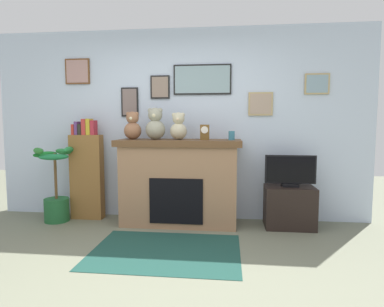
# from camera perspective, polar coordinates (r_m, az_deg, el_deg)

# --- Properties ---
(ground_plane) EXTENTS (12.00, 12.00, 0.00)m
(ground_plane) POSITION_cam_1_polar(r_m,az_deg,el_deg) (2.89, -8.88, -21.84)
(ground_plane) COLOR #696C58
(back_wall) EXTENTS (5.20, 0.15, 2.60)m
(back_wall) POSITION_cam_1_polar(r_m,az_deg,el_deg) (4.53, -2.41, 5.17)
(back_wall) COLOR silver
(back_wall) RESTS_ON ground_plane
(fireplace) EXTENTS (1.60, 0.62, 1.11)m
(fireplace) POSITION_cam_1_polar(r_m,az_deg,el_deg) (4.25, -2.24, -4.95)
(fireplace) COLOR #946C4D
(fireplace) RESTS_ON ground_plane
(bookshelf) EXTENTS (0.44, 0.16, 1.38)m
(bookshelf) POSITION_cam_1_polar(r_m,az_deg,el_deg) (4.69, -18.08, -3.28)
(bookshelf) COLOR brown
(bookshelf) RESTS_ON ground_plane
(potted_plant) EXTENTS (0.57, 0.57, 1.01)m
(potted_plant) POSITION_cam_1_polar(r_m,az_deg,el_deg) (4.73, -22.90, -6.31)
(potted_plant) COLOR #1E592D
(potted_plant) RESTS_ON ground_plane
(tv_stand) EXTENTS (0.61, 0.40, 0.53)m
(tv_stand) POSITION_cam_1_polar(r_m,az_deg,el_deg) (4.32, 16.82, -9.03)
(tv_stand) COLOR black
(tv_stand) RESTS_ON ground_plane
(television) EXTENTS (0.63, 0.14, 0.40)m
(television) POSITION_cam_1_polar(r_m,az_deg,el_deg) (4.23, 16.98, -3.05)
(television) COLOR black
(television) RESTS_ON tv_stand
(area_rug) EXTENTS (1.53, 1.11, 0.01)m
(area_rug) POSITION_cam_1_polar(r_m,az_deg,el_deg) (3.49, -4.67, -16.78)
(area_rug) COLOR #194037
(area_rug) RESTS_ON ground_plane
(candle_jar) EXTENTS (0.08, 0.08, 0.11)m
(candle_jar) POSITION_cam_1_polar(r_m,az_deg,el_deg) (4.12, 7.01, 3.17)
(candle_jar) COLOR teal
(candle_jar) RESTS_ON fireplace
(mantel_clock) EXTENTS (0.11, 0.09, 0.19)m
(mantel_clock) POSITION_cam_1_polar(r_m,az_deg,el_deg) (4.13, 2.27, 3.78)
(mantel_clock) COLOR brown
(mantel_clock) RESTS_ON fireplace
(teddy_bear_cream) EXTENTS (0.23, 0.23, 0.36)m
(teddy_bear_cream) POSITION_cam_1_polar(r_m,az_deg,el_deg) (4.30, -10.45, 4.64)
(teddy_bear_cream) COLOR #8E6144
(teddy_bear_cream) RESTS_ON fireplace
(teddy_bear_brown) EXTENTS (0.26, 0.26, 0.41)m
(teddy_bear_brown) POSITION_cam_1_polar(r_m,az_deg,el_deg) (4.22, -6.50, 4.98)
(teddy_bear_brown) COLOR gray
(teddy_bear_brown) RESTS_ON fireplace
(teddy_bear_tan) EXTENTS (0.22, 0.22, 0.35)m
(teddy_bear_tan) POSITION_cam_1_polar(r_m,az_deg,el_deg) (4.16, -2.40, 4.63)
(teddy_bear_tan) COLOR #BCB494
(teddy_bear_tan) RESTS_ON fireplace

